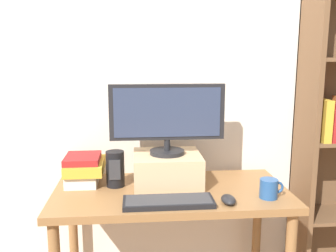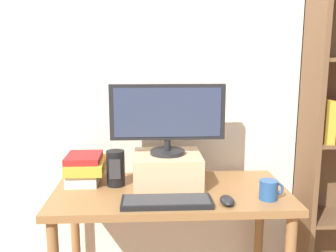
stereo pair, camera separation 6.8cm
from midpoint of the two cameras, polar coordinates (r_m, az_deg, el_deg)
back_wall at (r=2.15m, az=0.79°, el=8.82°), size 7.00×0.08×2.60m
desk at (r=1.93m, az=1.46°, el=-12.35°), size 1.17×0.57×0.71m
riser_box at (r=1.95m, az=0.92°, el=-6.57°), size 0.34×0.31×0.16m
computer_monitor at (r=1.88m, az=0.95°, el=1.54°), size 0.58×0.18×0.36m
keyboard at (r=1.72m, az=0.94°, el=-11.45°), size 0.41×0.15×0.02m
computer_mouse at (r=1.74m, az=10.10°, el=-11.12°), size 0.06×0.10×0.04m
book_stack at (r=2.02m, az=-11.60°, el=-6.25°), size 0.19×0.26×0.15m
coffee_mug at (r=1.83m, az=16.18°, el=-9.33°), size 0.11×0.08×0.09m
desk_speaker at (r=1.94m, az=-6.99°, el=-6.41°), size 0.09×0.10×0.18m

